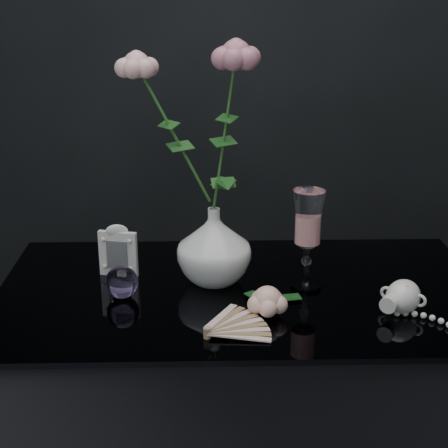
{
  "coord_description": "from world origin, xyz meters",
  "views": [
    {
      "loc": [
        -0.07,
        -1.29,
        1.4
      ],
      "look_at": [
        -0.04,
        0.02,
        0.92
      ],
      "focal_mm": 55.0,
      "sensor_mm": 36.0,
      "label": 1
    }
  ],
  "objects_px": {
    "paperweight": "(122,282)",
    "picture_frame": "(118,250)",
    "pearl_jar": "(403,295)",
    "wine_glass": "(307,240)",
    "loose_rose": "(267,301)",
    "vase": "(214,246)"
  },
  "relations": [
    {
      "from": "picture_frame",
      "to": "paperweight",
      "type": "xyz_separation_m",
      "value": [
        0.02,
        -0.11,
        -0.03
      ]
    },
    {
      "from": "vase",
      "to": "wine_glass",
      "type": "relative_size",
      "value": 0.77
    },
    {
      "from": "paperweight",
      "to": "vase",
      "type": "bearing_deg",
      "value": 21.61
    },
    {
      "from": "wine_glass",
      "to": "loose_rose",
      "type": "distance_m",
      "value": 0.17
    },
    {
      "from": "wine_glass",
      "to": "paperweight",
      "type": "bearing_deg",
      "value": -174.09
    },
    {
      "from": "pearl_jar",
      "to": "wine_glass",
      "type": "bearing_deg",
      "value": -179.43
    },
    {
      "from": "vase",
      "to": "loose_rose",
      "type": "height_order",
      "value": "vase"
    },
    {
      "from": "vase",
      "to": "paperweight",
      "type": "relative_size",
      "value": 2.44
    },
    {
      "from": "picture_frame",
      "to": "loose_rose",
      "type": "bearing_deg",
      "value": -19.66
    },
    {
      "from": "picture_frame",
      "to": "pearl_jar",
      "type": "distance_m",
      "value": 0.62
    },
    {
      "from": "picture_frame",
      "to": "loose_rose",
      "type": "xyz_separation_m",
      "value": [
        0.32,
        -0.2,
        -0.03
      ]
    },
    {
      "from": "vase",
      "to": "pearl_jar",
      "type": "distance_m",
      "value": 0.41
    },
    {
      "from": "vase",
      "to": "pearl_jar",
      "type": "bearing_deg",
      "value": -21.99
    },
    {
      "from": "paperweight",
      "to": "loose_rose",
      "type": "distance_m",
      "value": 0.31
    },
    {
      "from": "wine_glass",
      "to": "pearl_jar",
      "type": "xyz_separation_m",
      "value": [
        0.18,
        -0.12,
        -0.07
      ]
    },
    {
      "from": "paperweight",
      "to": "pearl_jar",
      "type": "relative_size",
      "value": 0.29
    },
    {
      "from": "paperweight",
      "to": "picture_frame",
      "type": "bearing_deg",
      "value": 99.78
    },
    {
      "from": "picture_frame",
      "to": "paperweight",
      "type": "distance_m",
      "value": 0.12
    },
    {
      "from": "vase",
      "to": "pearl_jar",
      "type": "xyz_separation_m",
      "value": [
        0.38,
        -0.15,
        -0.05
      ]
    },
    {
      "from": "picture_frame",
      "to": "paperweight",
      "type": "relative_size",
      "value": 1.75
    },
    {
      "from": "wine_glass",
      "to": "picture_frame",
      "type": "relative_size",
      "value": 1.81
    },
    {
      "from": "vase",
      "to": "picture_frame",
      "type": "relative_size",
      "value": 1.39
    }
  ]
}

